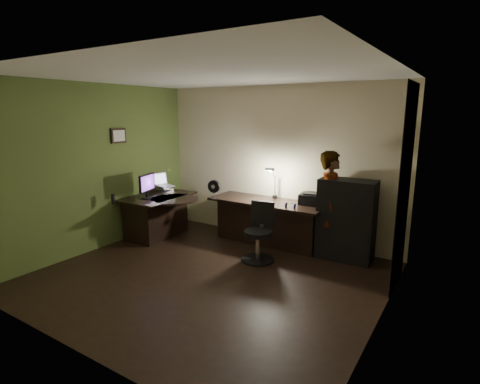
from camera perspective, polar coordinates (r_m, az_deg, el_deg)
The scene contains 27 objects.
floor at distance 5.35m, azimuth -4.79°, elevation -12.80°, with size 4.50×4.00×0.01m, color black.
ceiling at distance 4.88m, azimuth -5.37°, elevation 17.47°, with size 4.50×4.00×0.01m, color silver.
wall_back at distance 6.62m, azimuth 5.54°, elevation 4.28°, with size 4.50×0.01×2.70m, color #C7BA92.
wall_front at distance 3.60m, azimuth -24.83°, elevation -3.42°, with size 4.50×0.01×2.70m, color #C7BA92.
wall_left at distance 6.54m, azimuth -21.00°, elevation 3.44°, with size 0.01×4.00×2.70m, color #C7BA92.
wall_right at distance 4.02m, azimuth 21.46°, elevation -1.61°, with size 0.01×4.00×2.70m, color #C7BA92.
green_wall_overlay at distance 6.53m, azimuth -20.92°, elevation 3.43°, with size 0.00×4.00×2.70m, color #4E632C.
arched_doorway at distance 5.14m, azimuth 23.77°, elevation 0.48°, with size 0.01×0.90×2.60m, color black.
french_door at distance 3.58m, azimuth 19.05°, elevation -8.04°, with size 0.02×0.92×2.10m, color white.
framed_picture at distance 6.74m, azimuth -18.06°, elevation 8.16°, with size 0.04×0.30×0.25m, color black.
desk_left at distance 7.01m, azimuth -12.33°, elevation -3.61°, with size 0.81×1.32×0.76m, color black.
desk_right at distance 6.49m, azimuth 4.11°, elevation -4.63°, with size 2.03×0.71×0.76m, color black.
cabinet at distance 5.96m, azimuth 15.88°, elevation -4.13°, with size 0.84×0.42×1.25m, color black.
laptop_stand at distance 7.19m, azimuth -11.26°, elevation 0.46°, with size 0.25×0.21×0.11m, color silver.
laptop at distance 7.16m, azimuth -11.32°, elevation 1.80°, with size 0.34×0.32×0.23m, color silver.
monitor at distance 6.70m, azimuth -14.05°, elevation 0.37°, with size 0.09×0.47×0.31m, color black.
mouse at distance 6.31m, azimuth -13.13°, elevation -1.59°, with size 0.06×0.08×0.03m, color silver.
phone at distance 6.82m, azimuth -13.11°, elevation -0.68°, with size 0.06×0.12×0.01m, color black.
pen at distance 6.91m, azimuth -11.96°, elevation -0.44°, with size 0.01×0.13×0.01m, color black.
speaker at distance 6.46m, azimuth -18.78°, elevation -1.02°, with size 0.06×0.06×0.16m, color black.
notepad at distance 6.22m, azimuth -13.09°, elevation -1.89°, with size 0.15×0.21×0.01m, color silver.
desk_fan at distance 6.44m, azimuth -3.92°, elevation 0.35°, with size 0.22×0.12×0.34m, color black.
headphones at distance 5.94m, azimuth 7.68°, elevation -1.97°, with size 0.19×0.08×0.09m, color #29239E.
printer at distance 6.21m, azimuth 11.10°, elevation -0.99°, with size 0.42×0.33×0.19m, color black.
desk_lamp at distance 6.48m, azimuth 5.37°, elevation 1.52°, with size 0.14×0.27×0.59m, color black.
office_chair at distance 5.72m, azimuth 2.76°, elevation -6.22°, with size 0.50×0.50×0.90m, color black.
person at distance 6.02m, azimuth 13.68°, elevation -1.80°, with size 0.60×0.40×1.67m, color #D8A88C.
Camera 1 is at (2.96, -3.85, 2.24)m, focal length 28.00 mm.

